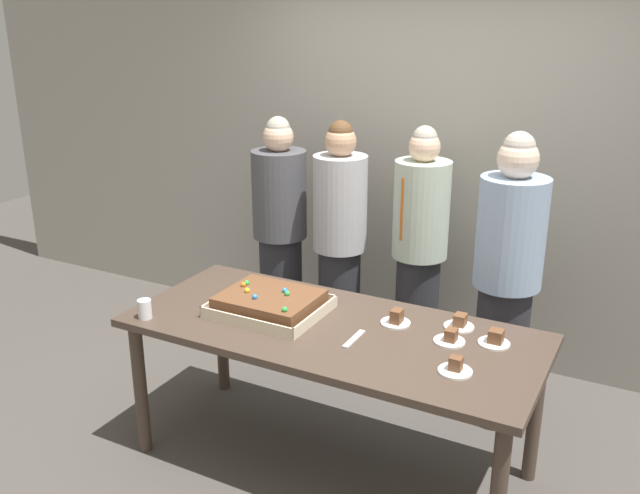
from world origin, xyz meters
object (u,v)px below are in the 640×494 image
(drink_cup_nearest, at_px, (145,309))
(person_green_shirt_behind, at_px, (507,280))
(sheet_cake, at_px, (270,303))
(plated_slice_near_left, at_px, (495,339))
(plated_slice_far_left, at_px, (396,319))
(plated_slice_far_right, at_px, (450,338))
(plated_slice_center_front, at_px, (460,323))
(party_table, at_px, (332,342))
(plated_slice_near_right, at_px, (455,368))
(person_far_right_suit, at_px, (419,252))
(person_serving_front, at_px, (340,243))
(cake_server_utensil, at_px, (354,339))
(person_striped_tie_right, at_px, (280,234))

(drink_cup_nearest, relative_size, person_green_shirt_behind, 0.06)
(sheet_cake, bearing_deg, drink_cup_nearest, -145.20)
(plated_slice_near_left, distance_m, plated_slice_far_left, 0.49)
(plated_slice_far_right, height_order, drink_cup_nearest, drink_cup_nearest)
(sheet_cake, relative_size, plated_slice_center_front, 3.69)
(plated_slice_center_front, bearing_deg, party_table, -152.42)
(plated_slice_far_right, height_order, plated_slice_center_front, plated_slice_far_right)
(plated_slice_far_right, bearing_deg, plated_slice_near_right, -67.58)
(plated_slice_center_front, bearing_deg, sheet_cake, -162.90)
(plated_slice_near_left, distance_m, plated_slice_far_right, 0.21)
(person_far_right_suit, bearing_deg, drink_cup_nearest, -12.16)
(person_serving_front, distance_m, person_green_shirt_behind, 1.15)
(drink_cup_nearest, height_order, person_serving_front, person_serving_front)
(plated_slice_far_right, xyz_separation_m, person_serving_front, (-1.05, 0.93, 0.03))
(cake_server_utensil, bearing_deg, plated_slice_far_right, 24.41)
(plated_slice_center_front, distance_m, person_striped_tie_right, 1.67)
(person_green_shirt_behind, relative_size, person_striped_tie_right, 1.04)
(person_serving_front, xyz_separation_m, person_striped_tie_right, (-0.45, -0.00, -0.01))
(plated_slice_near_right, bearing_deg, person_green_shirt_behind, 91.34)
(party_table, bearing_deg, person_striped_tie_right, 131.64)
(plated_slice_near_left, bearing_deg, plated_slice_near_right, -103.76)
(party_table, relative_size, plated_slice_far_right, 13.80)
(plated_slice_far_right, bearing_deg, person_green_shirt_behind, 83.33)
(sheet_cake, distance_m, person_serving_front, 1.04)
(party_table, distance_m, sheet_cake, 0.39)
(person_far_right_suit, bearing_deg, plated_slice_center_front, 51.42)
(plated_slice_far_left, height_order, cake_server_utensil, plated_slice_far_left)
(drink_cup_nearest, height_order, person_far_right_suit, person_far_right_suit)
(plated_slice_near_left, bearing_deg, person_green_shirt_behind, 99.42)
(party_table, bearing_deg, plated_slice_far_left, 33.84)
(person_far_right_suit, bearing_deg, plated_slice_far_right, 47.14)
(person_green_shirt_behind, bearing_deg, person_striped_tie_right, -46.54)
(plated_slice_center_front, height_order, drink_cup_nearest, drink_cup_nearest)
(plated_slice_far_left, height_order, person_green_shirt_behind, person_green_shirt_behind)
(plated_slice_far_right, bearing_deg, plated_slice_center_front, 93.19)
(plated_slice_near_left, distance_m, plated_slice_near_right, 0.35)
(party_table, xyz_separation_m, person_serving_front, (-0.48, 1.05, 0.14))
(plated_slice_far_left, relative_size, plated_slice_far_right, 1.00)
(plated_slice_far_left, xyz_separation_m, person_green_shirt_behind, (0.39, 0.66, 0.05))
(plated_slice_near_left, xyz_separation_m, plated_slice_far_right, (-0.19, -0.08, -0.00))
(plated_slice_far_right, height_order, person_far_right_suit, person_far_right_suit)
(sheet_cake, bearing_deg, person_striped_tie_right, 118.50)
(party_table, height_order, cake_server_utensil, cake_server_utensil)
(plated_slice_far_right, bearing_deg, cake_server_utensil, -155.59)
(party_table, distance_m, plated_slice_center_front, 0.64)
(plated_slice_near_right, bearing_deg, person_serving_front, 134.03)
(person_serving_front, bearing_deg, person_striped_tie_right, -95.88)
(person_far_right_suit, bearing_deg, person_striped_tie_right, -64.90)
(person_green_shirt_behind, bearing_deg, plated_slice_far_left, 20.46)
(sheet_cake, bearing_deg, plated_slice_far_left, 15.20)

